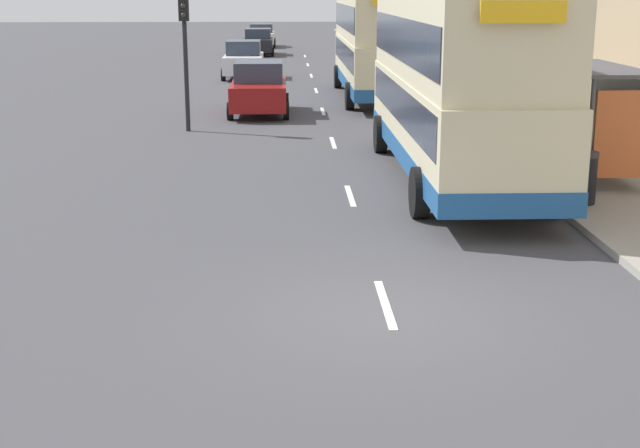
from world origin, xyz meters
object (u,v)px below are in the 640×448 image
Objects in this scene: car_0 at (244,60)px; litter_bin at (583,177)px; double_decker_bus_near at (456,81)px; traffic_light_far_kerb at (185,35)px; double_decker_bus_ahead at (376,41)px; pedestrian_1 at (605,106)px; car_3 at (262,35)px; car_2 at (259,89)px; car_1 at (258,42)px; bus_shelter at (605,101)px; pedestrian_2 at (543,116)px.

car_0 reaches higher than litter_bin.
traffic_light_far_kerb is (-6.88, 7.66, 0.66)m from double_decker_bus_near.
traffic_light_far_kerb reaches higher than double_decker_bus_ahead.
double_decker_bus_ahead is 12.53m from pedestrian_1.
car_3 is 1.05× the size of traffic_light_far_kerb.
car_2 is at bearing 94.76° from car_0.
double_decker_bus_ahead reaches higher than car_1.
bus_shelter is 0.92× the size of car_1.
car_0 is (-5.86, 24.67, -1.39)m from double_decker_bus_near.
traffic_light_far_kerb reaches higher than car_1.
car_1 reaches higher than car_3.
double_decker_bus_ahead is 6.61m from car_2.
bus_shelter is 3.35m from double_decker_bus_near.
double_decker_bus_ahead is 2.59× the size of car_0.
pedestrian_2 reaches higher than car_2.
traffic_light_far_kerb is at bearing 141.39° from bus_shelter.
litter_bin is (7.93, -27.60, -0.23)m from car_0.
double_decker_bus_ahead reaches higher than car_3.
litter_bin is (7.64, -43.38, -0.19)m from car_1.
double_decker_bus_near is 2.51× the size of car_0.
car_2 is 2.38× the size of pedestrian_1.
double_decker_bus_near reaches higher than car_1.
bus_shelter is at bearing 124.03° from car_2.
double_decker_bus_near is 4.31m from pedestrian_2.
litter_bin is at bearing -54.64° from double_decker_bus_near.
pedestrian_1 is at bearing 106.86° from car_1.
traffic_light_far_kerb is (-2.12, -3.80, 2.05)m from car_2.
litter_bin is 14.05m from traffic_light_far_kerb.
bus_shelter is 26.77m from car_0.
car_0 is 1.01× the size of car_2.
car_1 is 1.05× the size of traffic_light_far_kerb.
traffic_light_far_kerb reaches higher than car_3.
double_decker_bus_near and double_decker_bus_ahead have the same top height.
car_3 is 2.49× the size of pedestrian_1.
car_0 is at bearing 106.03° from litter_bin.
double_decker_bus_near is at bearing 171.99° from bus_shelter.
pedestrian_2 is at bearing 81.95° from litter_bin.
litter_bin is at bearing -49.79° from traffic_light_far_kerb.
double_decker_bus_near is (-3.30, 0.46, 0.41)m from bus_shelter.
car_1 is at bearing -88.40° from car_2.
double_decker_bus_near reaches higher than litter_bin.
car_0 is 2.40× the size of pedestrian_1.
car_1 is at bearing 87.71° from traffic_light_far_kerb.
traffic_light_far_kerb is at bearing 60.83° from car_2.
traffic_light_far_kerb reaches higher than car_2.
pedestrian_2 is 0.42× the size of traffic_light_far_kerb.
traffic_light_far_kerb is at bearing 86.57° from car_0.
double_decker_bus_near reaches higher than car_3.
pedestrian_1 is at bearing 67.77° from litter_bin.
bus_shelter is at bearing 110.01° from car_0.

